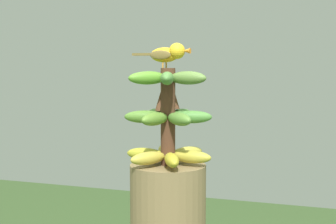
# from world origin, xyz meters

# --- Properties ---
(banana_bunch) EXTENTS (0.28, 0.28, 0.30)m
(banana_bunch) POSITION_xyz_m (-0.00, 0.00, 1.35)
(banana_bunch) COLOR #4C2D1E
(banana_bunch) RESTS_ON banana_tree
(perched_bird) EXTENTS (0.20, 0.06, 0.08)m
(perched_bird) POSITION_xyz_m (-0.01, 0.03, 1.54)
(perched_bird) COLOR #C68933
(perched_bird) RESTS_ON banana_bunch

